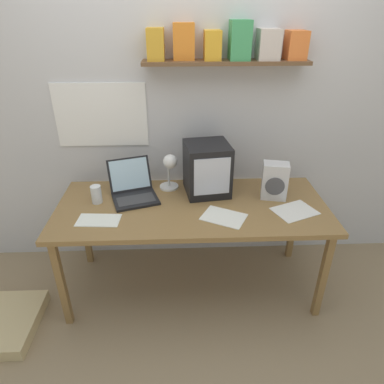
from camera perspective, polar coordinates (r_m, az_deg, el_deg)
The scene contains 11 objects.
ground_plane at distance 2.79m, azimuth 0.00°, elevation -15.12°, with size 12.00×12.00×0.00m, color #957F60.
back_wall at distance 2.58m, azimuth -0.34°, elevation 14.74°, with size 5.60×0.24×2.60m.
corner_desk at distance 2.38m, azimuth 0.00°, elevation -3.27°, with size 1.85×0.78×0.73m.
crt_monitor at distance 2.44m, azimuth 2.53°, elevation 3.91°, with size 0.34×0.35×0.37m.
laptop at distance 2.47m, azimuth -9.81°, elevation 0.63°, with size 0.39×0.42×0.24m.
desk_lamp at distance 2.46m, azimuth -3.71°, elevation 4.08°, with size 0.14×0.18×0.29m.
juice_glass at distance 2.44m, azimuth -15.63°, elevation -0.51°, with size 0.07×0.07×0.13m.
space_heater at distance 2.45m, azimuth 13.62°, elevation 1.81°, with size 0.19×0.15×0.26m.
loose_paper_near_monitor at distance 2.38m, azimuth 16.74°, elevation -3.06°, with size 0.33×0.29×0.00m.
printed_handout at distance 2.26m, azimuth -15.30°, elevation -4.56°, with size 0.28×0.17×0.00m.
open_notebook at distance 2.22m, azimuth 5.31°, elevation -4.16°, with size 0.33×0.30×0.00m.
Camera 1 is at (-0.08, -2.02, 1.93)m, focal length 32.00 mm.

